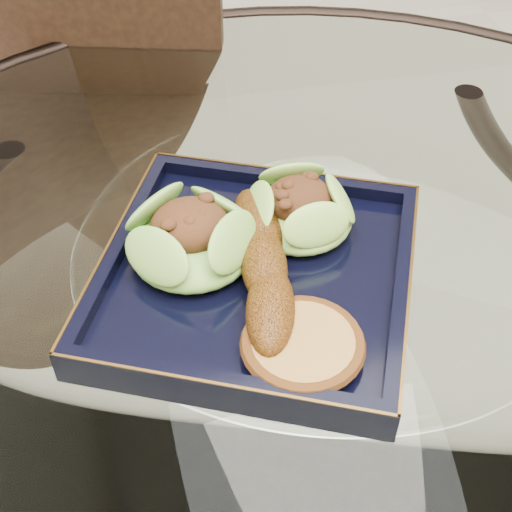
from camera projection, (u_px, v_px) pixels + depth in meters
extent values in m
cylinder|color=white|center=(316.00, 286.00, 0.66)|extent=(1.10, 1.10, 0.01)
torus|color=black|center=(316.00, 286.00, 0.66)|extent=(1.13, 1.13, 0.02)
cylinder|color=black|center=(420.00, 298.00, 1.16)|extent=(0.04, 0.04, 0.75)
cylinder|color=black|center=(71.00, 358.00, 1.07)|extent=(0.04, 0.04, 0.75)
cube|color=black|center=(84.00, 287.00, 1.05)|extent=(0.52, 0.52, 0.04)
cube|color=black|center=(83.00, 58.00, 1.00)|extent=(0.39, 0.14, 0.46)
cylinder|color=black|center=(201.00, 486.00, 1.09)|extent=(0.03, 0.03, 0.45)
cylinder|color=black|center=(34.00, 303.00, 1.36)|extent=(0.03, 0.03, 0.45)
cylinder|color=black|center=(221.00, 310.00, 1.34)|extent=(0.03, 0.03, 0.45)
cube|color=black|center=(256.00, 280.00, 0.64)|extent=(0.36, 0.36, 0.02)
ellipsoid|color=#568F29|center=(192.00, 241.00, 0.63)|extent=(0.14, 0.14, 0.04)
ellipsoid|color=#538F29|center=(299.00, 212.00, 0.66)|extent=(0.13, 0.13, 0.04)
ellipsoid|color=#67360A|center=(264.00, 264.00, 0.62)|extent=(0.06, 0.19, 0.04)
cylinder|color=#B5823C|center=(303.00, 346.00, 0.56)|extent=(0.09, 0.09, 0.02)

